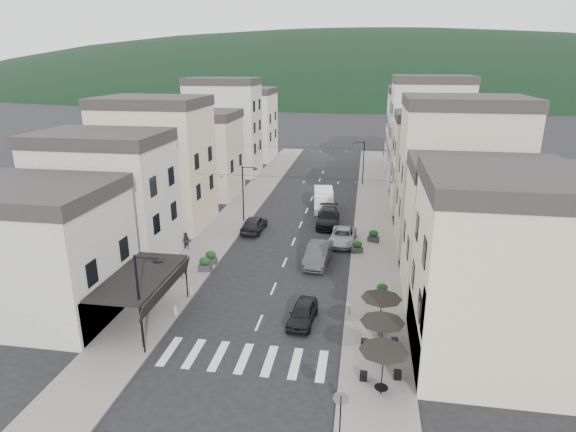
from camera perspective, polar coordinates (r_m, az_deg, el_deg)
name	(u,v)px	position (r m, az deg, el deg)	size (l,w,h in m)	color
ground	(235,380)	(27.35, -6.34, -18.77)	(700.00, 700.00, 0.00)	black
sidewalk_left	(245,205)	(57.16, -5.13, 1.35)	(4.00, 76.00, 0.12)	slate
sidewalk_right	(373,211)	(55.48, 10.06, 0.63)	(4.00, 76.00, 0.12)	slate
hill_backdrop	(359,87)	(321.51, 8.41, 14.84)	(640.00, 360.00, 70.00)	black
boutique_building	(24,257)	(36.13, -28.79, -4.30)	(12.00, 8.00, 8.00)	#ACA89D
bistro_building	(514,282)	(28.66, 25.17, -7.11)	(10.00, 8.00, 10.00)	beige
boutique_awning	(143,278)	(32.19, -16.76, -7.07)	(3.77, 7.50, 3.28)	black
buildings_row_left	(201,144)	(63.19, -10.22, 8.38)	(10.20, 54.16, 14.00)	#ACA89D
buildings_row_right	(437,151)	(59.06, 17.22, 7.40)	(10.20, 54.16, 14.50)	beige
cafe_terrace	(382,326)	(27.65, 11.10, -12.72)	(2.50, 8.10, 2.53)	black
streetlamp_left_near	(143,293)	(28.93, -16.84, -8.72)	(1.70, 0.56, 6.00)	black
streetlamp_left_far	(245,188)	(50.19, -5.06, 3.32)	(1.70, 0.56, 6.00)	black
streetlamp_right_far	(362,158)	(66.25, 8.72, 6.76)	(1.70, 0.56, 6.00)	black
traffic_sign	(341,406)	(22.68, 6.26, -21.52)	(0.70, 0.07, 2.70)	black
bollards	(257,321)	(31.56, -3.67, -12.31)	(11.66, 10.26, 0.60)	gray
bunting_near	(295,181)	(44.78, 0.87, 4.18)	(19.00, 0.28, 0.62)	black
bunting_far	(314,151)	(60.32, 3.12, 7.74)	(19.00, 0.28, 0.62)	black
parked_car_a	(303,313)	(31.88, 1.75, -11.44)	(1.58, 3.93, 1.34)	black
parked_car_b	(318,254)	(40.48, 3.57, -4.54)	(1.81, 5.18, 1.71)	#303033
parked_car_c	(343,236)	(45.18, 6.50, -2.40)	(2.29, 4.97, 1.38)	#95979E
parked_car_d	(328,218)	(49.98, 4.76, -0.18)	(2.27, 5.59, 1.62)	black
parked_car_e	(254,224)	(48.05, -4.03, -0.93)	(1.89, 4.70, 1.60)	black
delivery_van	(323,199)	(55.20, 4.22, 2.04)	(2.65, 5.43, 2.51)	silver
pedestrian_a	(183,267)	(38.47, -12.28, -5.98)	(0.63, 0.41, 1.72)	black
pedestrian_b	(186,241)	(44.13, -11.99, -2.91)	(0.75, 0.59, 1.55)	#27202B
planter_la	(205,264)	(39.45, -9.80, -5.64)	(1.12, 0.70, 1.19)	#2D2D30
planter_lb	(211,257)	(40.75, -9.13, -4.86)	(1.09, 0.72, 1.13)	#29292B
planter_ra	(382,290)	(35.56, 11.10, -8.62)	(1.02, 0.82, 1.01)	#2A2A2D
planter_rb	(357,247)	(42.91, 8.20, -3.64)	(1.12, 0.89, 1.10)	#2D2D2F
planter_rc	(373,236)	(45.70, 10.09, -2.35)	(1.14, 0.81, 1.15)	#2B2B2D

